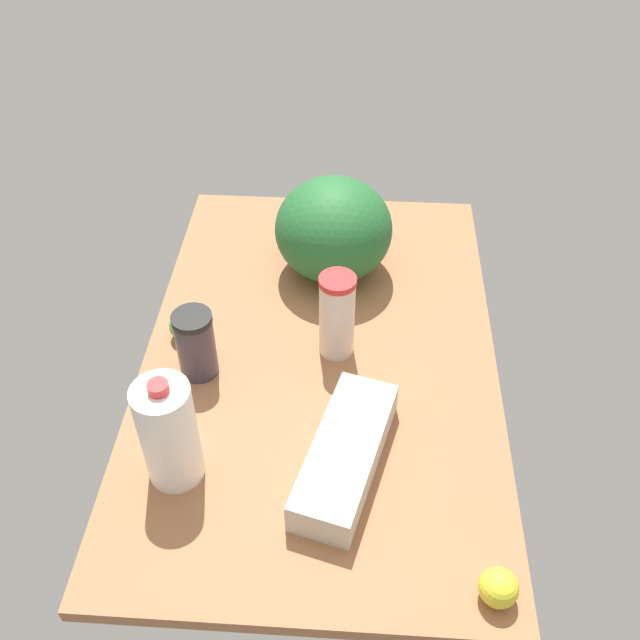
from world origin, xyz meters
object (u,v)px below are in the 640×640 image
(tumbler_cup, at_px, (337,316))
(lemon_beside_bowl, at_px, (499,588))
(shaker_bottle, at_px, (196,344))
(lime_loose, at_px, (183,326))
(milk_jug, at_px, (169,433))
(egg_carton, at_px, (345,454))
(watermelon, at_px, (334,229))

(tumbler_cup, relative_size, lemon_beside_bowl, 3.15)
(shaker_bottle, distance_m, lemon_beside_bowl, 0.74)
(tumbler_cup, height_order, lime_loose, tumbler_cup)
(tumbler_cup, bearing_deg, milk_jug, 140.03)
(milk_jug, distance_m, egg_carton, 0.32)
(milk_jug, height_order, lime_loose, milk_jug)
(watermelon, bearing_deg, tumbler_cup, -175.64)
(milk_jug, bearing_deg, lime_loose, 9.23)
(milk_jug, distance_m, shaker_bottle, 0.26)
(watermelon, height_order, lime_loose, watermelon)
(egg_carton, height_order, lime_loose, egg_carton)
(shaker_bottle, relative_size, lemon_beside_bowl, 2.44)
(milk_jug, height_order, shaker_bottle, milk_jug)
(egg_carton, xyz_separation_m, shaker_bottle, (0.22, 0.32, 0.04))
(shaker_bottle, bearing_deg, lime_loose, 27.67)
(tumbler_cup, height_order, shaker_bottle, tumbler_cup)
(egg_carton, distance_m, lemon_beside_bowl, 0.35)
(watermelon, distance_m, shaker_bottle, 0.45)
(tumbler_cup, relative_size, watermelon, 0.73)
(tumbler_cup, bearing_deg, shaker_bottle, 105.63)
(milk_jug, relative_size, lime_loose, 3.82)
(milk_jug, height_order, watermelon, same)
(lemon_beside_bowl, bearing_deg, lime_loose, 47.82)
(tumbler_cup, height_order, watermelon, watermelon)
(tumbler_cup, xyz_separation_m, egg_carton, (-0.30, -0.03, -0.07))
(milk_jug, xyz_separation_m, lime_loose, (0.35, 0.06, -0.08))
(egg_carton, bearing_deg, shaker_bottle, 69.72)
(watermelon, relative_size, lime_loose, 4.37)
(egg_carton, bearing_deg, watermelon, 20.14)
(watermelon, distance_m, lemon_beside_bowl, 0.88)
(shaker_bottle, xyz_separation_m, lime_loose, (0.10, 0.05, -0.05))
(lime_loose, distance_m, lemon_beside_bowl, 0.84)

